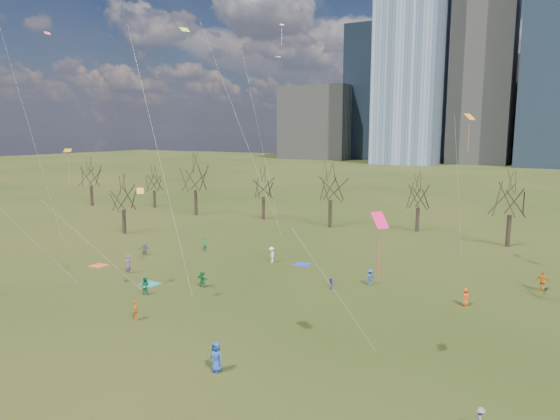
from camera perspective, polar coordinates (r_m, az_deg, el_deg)
The scene contains 20 objects.
ground at distance 36.95m, azimuth -9.26°, elevation -13.40°, with size 500.00×500.00×0.00m, color black.
downtown_skyline at distance 239.86m, azimuth 23.76°, elevation 14.27°, with size 212.50×78.00×118.00m.
bare_tree_row at distance 67.90m, azimuth 10.26°, elevation 2.20°, with size 113.04×29.80×9.50m.
blanket_teal at distance 48.16m, azimuth -14.62°, elevation -8.18°, with size 1.60×1.50×0.03m, color #16897A.
blanket_navy at distance 53.28m, azimuth 2.54°, elevation -6.22°, with size 1.60×1.50×0.03m, color #252FAD.
blanket_crimson at distance 56.12m, azimuth -20.01°, elevation -5.98°, with size 1.60×1.50×0.03m, color #D14C29.
person_0 at distance 30.70m, azimuth -7.30°, elevation -16.33°, with size 0.89×0.58×1.83m, color #224394.
person_3 at distance 27.03m, azimuth 21.90°, elevation -21.38°, with size 0.82×0.47×1.26m, color slate.
person_4 at distance 39.51m, azimuth -16.18°, elevation -10.97°, with size 0.88×0.37×1.51m, color orange.
person_5 at distance 46.06m, azimuth -8.85°, elevation -7.78°, with size 1.47×0.47×1.58m, color #1A7936.
person_7 at distance 52.04m, azimuth -16.98°, elevation -5.97°, with size 0.67×0.44×1.83m, color #804993.
person_8 at distance 45.23m, azimuth 5.81°, elevation -8.40°, with size 0.50×0.39×1.03m, color #29239A.
person_9 at distance 53.78m, azimuth -0.97°, elevation -5.14°, with size 1.11×0.64×1.72m, color white.
person_11 at distance 58.98m, azimuth -15.21°, elevation -4.28°, with size 1.42×0.45×1.53m, color #5F5E63.
person_12 at distance 43.64m, azimuth 20.46°, elevation -9.30°, with size 0.71×0.46×1.45m, color #E34919.
person_13 at distance 59.14m, azimuth -8.58°, elevation -3.88°, with size 0.67×0.44×1.82m, color #1A7639.
person_14 at distance 45.14m, azimuth -15.19°, elevation -8.33°, with size 0.78×0.61×1.61m, color #19724C.
person_15 at distance 46.86m, azimuth 10.23°, elevation -7.57°, with size 0.98×0.56×1.51m, color #263FA5.
person_16 at distance 50.28m, azimuth 27.82°, elevation -7.21°, with size 1.02×0.42×1.74m, color orange.
kites_airborne at distance 45.24m, azimuth 4.07°, elevation 6.61°, with size 65.35×41.81×24.82m.
Camera 1 is at (21.31, -26.73, 14.03)m, focal length 32.00 mm.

